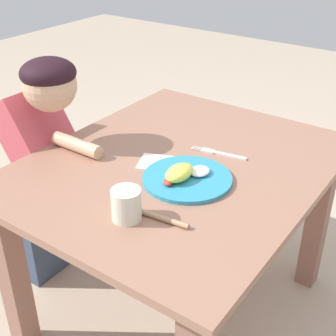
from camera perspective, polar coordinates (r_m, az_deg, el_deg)
name	(u,v)px	position (r m, az deg, el deg)	size (l,w,h in m)	color
ground_plane	(177,308)	(1.94, 1.09, -16.65)	(8.00, 8.00, 0.00)	#B9A58D
dining_table	(178,196)	(1.60, 1.27, -3.44)	(1.07, 0.89, 0.66)	#966853
plate	(186,177)	(1.43, 2.18, -1.09)	(0.27, 0.27, 0.06)	teal
fork	(219,153)	(1.59, 6.26, 1.80)	(0.05, 0.20, 0.01)	silver
spoon	(145,212)	(1.28, -2.82, -5.39)	(0.05, 0.21, 0.02)	tan
drinking_cup	(126,205)	(1.25, -5.08, -4.44)	(0.08, 0.08, 0.09)	silver
person	(42,165)	(1.83, -15.09, 0.31)	(0.21, 0.46, 0.97)	#37465E
napkin	(160,163)	(1.53, -0.97, 0.62)	(0.11, 0.14, 0.00)	white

